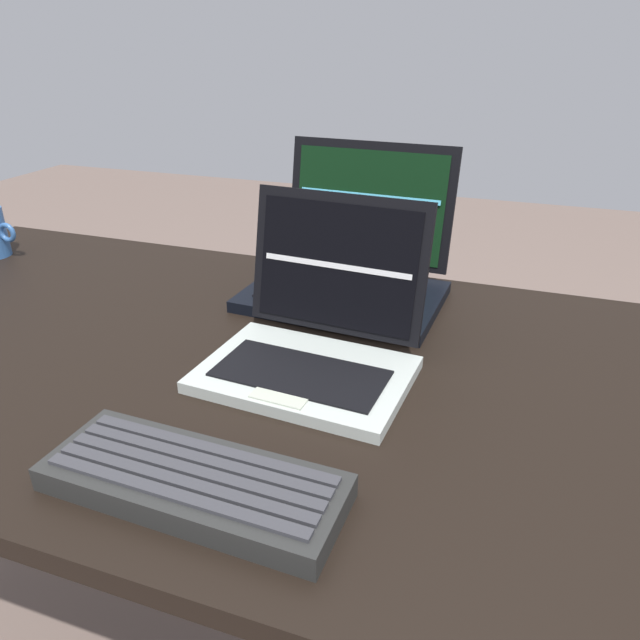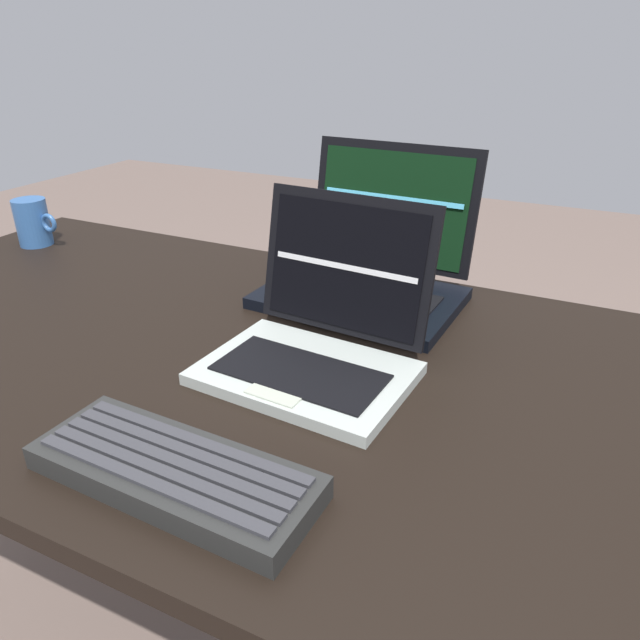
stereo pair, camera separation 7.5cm
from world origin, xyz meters
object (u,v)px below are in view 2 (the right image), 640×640
at_px(laptop_rear, 370,270).
at_px(laptop_front, 318,338).
at_px(coffee_mug, 33,222).
at_px(external_keyboard, 174,471).

bearing_deg(laptop_rear, laptop_front, -83.86).
relative_size(laptop_rear, coffee_mug, 3.21).
xyz_separation_m(laptop_front, external_keyboard, (-0.03, -0.28, -0.03)).
xyz_separation_m(external_keyboard, coffee_mug, (-0.76, 0.49, 0.04)).
xyz_separation_m(laptop_rear, coffee_mug, (-0.77, -0.05, 0.00)).
bearing_deg(laptop_front, laptop_rear, 96.14).
distance_m(laptop_front, external_keyboard, 0.28).
xyz_separation_m(laptop_front, coffee_mug, (-0.79, 0.21, 0.00)).
bearing_deg(coffee_mug, external_keyboard, -32.57).
distance_m(external_keyboard, coffee_mug, 0.91).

